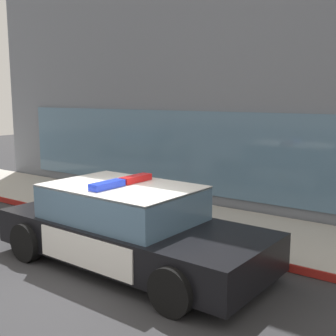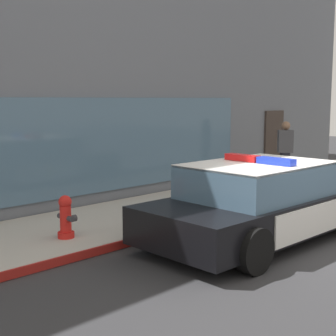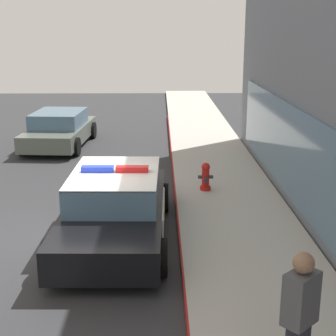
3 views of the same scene
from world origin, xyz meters
The scene contains 6 objects.
ground centered at (0.00, 0.00, 0.00)m, with size 48.00×48.00×0.00m, color #303033.
sidewalk centered at (0.00, 3.43, 0.07)m, with size 48.00×2.62×0.15m, color #B2ADA3.
curb_red_paint centered at (0.00, 2.10, 0.08)m, with size 28.80×0.04×0.14m, color maroon.
storefront_building centered at (0.66, 9.59, 4.72)m, with size 19.30×9.71×9.44m.
police_cruiser centered at (-0.01, 0.80, 0.68)m, with size 4.89×2.24×1.49m.
fire_hydrant centered at (-2.69, 2.89, 0.50)m, with size 0.34×0.39×0.73m.
Camera 1 is at (4.78, -4.60, 2.88)m, focal length 46.72 mm.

